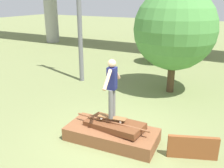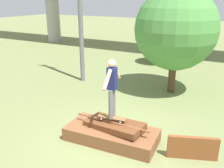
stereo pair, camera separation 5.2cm
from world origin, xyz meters
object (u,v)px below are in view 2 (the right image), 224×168
at_px(skater, 112,85).
at_px(tree_behind_left, 176,29).
at_px(tree_mid_back, 161,30).
at_px(skateboard, 112,117).

height_order(skater, tree_behind_left, tree_behind_left).
relative_size(skater, tree_behind_left, 0.38).
relative_size(skater, tree_mid_back, 0.55).
height_order(skateboard, tree_behind_left, tree_behind_left).
distance_m(skater, tree_mid_back, 8.90).
bearing_deg(skater, skateboard, 180.00).
xyz_separation_m(skateboard, tree_behind_left, (0.36, 4.36, 1.88)).
distance_m(skateboard, tree_mid_back, 8.98).
bearing_deg(tree_behind_left, skater, -94.65).
bearing_deg(skateboard, tree_mid_back, 100.82).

